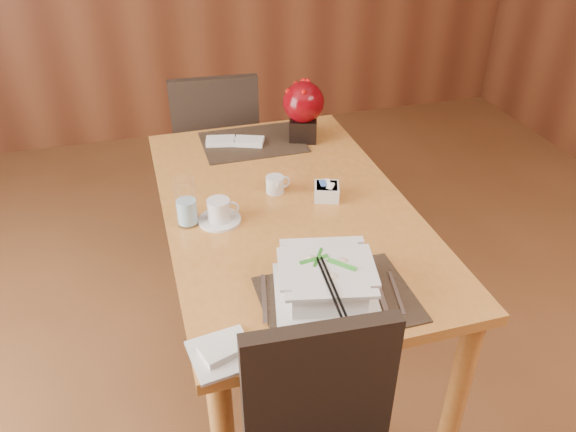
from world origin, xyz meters
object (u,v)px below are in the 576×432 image
object	(u,v)px
dining_table	(286,226)
coffee_cup	(219,212)
water_glass	(186,202)
creamer_jug	(275,184)
soup_setting	(326,282)
sugar_caddy	(327,192)
berry_decor	(303,108)
far_chair	(216,147)
bread_plate	(222,354)

from	to	relation	value
dining_table	coffee_cup	world-z (taller)	coffee_cup
coffee_cup	water_glass	bearing A→B (deg)	172.06
coffee_cup	creamer_jug	size ratio (longest dim) A/B	1.69
dining_table	water_glass	bearing A→B (deg)	-176.51
water_glass	creamer_jug	xyz separation A→B (m)	(0.35, 0.13, -0.06)
soup_setting	sugar_caddy	xyz separation A→B (m)	(0.19, 0.54, -0.03)
dining_table	creamer_jug	distance (m)	0.17
sugar_caddy	berry_decor	bearing A→B (deg)	82.39
sugar_caddy	far_chair	world-z (taller)	far_chair
dining_table	sugar_caddy	size ratio (longest dim) A/B	16.17
soup_setting	berry_decor	size ratio (longest dim) A/B	1.32
soup_setting	bread_plate	distance (m)	0.37
water_glass	berry_decor	size ratio (longest dim) A/B	0.66
soup_setting	dining_table	bearing A→B (deg)	98.88
water_glass	bread_plate	distance (m)	0.65
sugar_caddy	water_glass	bearing A→B (deg)	-177.02
dining_table	far_chair	bearing A→B (deg)	96.44
coffee_cup	water_glass	distance (m)	0.12
coffee_cup	berry_decor	bearing A→B (deg)	48.89
coffee_cup	water_glass	xyz separation A→B (m)	(-0.11, 0.02, 0.05)
berry_decor	soup_setting	bearing A→B (deg)	-103.95
far_chair	bread_plate	bearing A→B (deg)	85.25
soup_setting	far_chair	world-z (taller)	far_chair
coffee_cup	dining_table	bearing A→B (deg)	8.27
far_chair	coffee_cup	bearing A→B (deg)	85.76
dining_table	bread_plate	size ratio (longest dim) A/B	9.34
creamer_jug	far_chair	size ratio (longest dim) A/B	0.09
coffee_cup	sugar_caddy	distance (m)	0.42
creamer_jug	dining_table	bearing A→B (deg)	-86.43
water_glass	sugar_caddy	size ratio (longest dim) A/B	1.92
coffee_cup	creamer_jug	distance (m)	0.28
soup_setting	berry_decor	world-z (taller)	berry_decor
sugar_caddy	far_chair	size ratio (longest dim) A/B	0.10
water_glass	bread_plate	xyz separation A→B (m)	(0.00, -0.65, -0.08)
sugar_caddy	soup_setting	bearing A→B (deg)	-109.77
creamer_jug	berry_decor	bearing A→B (deg)	54.24
far_chair	sugar_caddy	bearing A→B (deg)	109.92
creamer_jug	bread_plate	xyz separation A→B (m)	(-0.35, -0.77, -0.03)
far_chair	berry_decor	bearing A→B (deg)	131.57
soup_setting	creamer_jug	bearing A→B (deg)	100.93
dining_table	water_glass	distance (m)	0.41
soup_setting	creamer_jug	distance (m)	0.64
bread_plate	soup_setting	bearing A→B (deg)	22.47
dining_table	soup_setting	size ratio (longest dim) A/B	4.20
soup_setting	water_glass	bearing A→B (deg)	135.99
soup_setting	far_chair	distance (m)	1.52
soup_setting	sugar_caddy	bearing A→B (deg)	82.58
dining_table	coffee_cup	distance (m)	0.30
water_glass	sugar_caddy	xyz separation A→B (m)	(0.53, 0.03, -0.06)
far_chair	water_glass	bearing A→B (deg)	79.56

